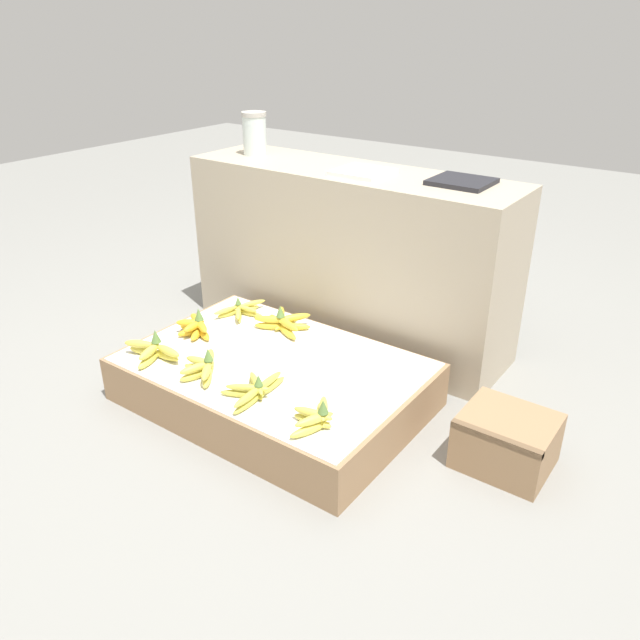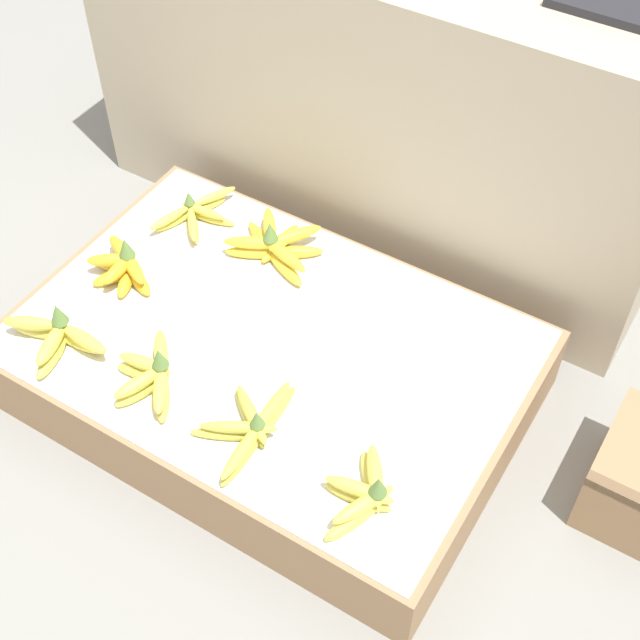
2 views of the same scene
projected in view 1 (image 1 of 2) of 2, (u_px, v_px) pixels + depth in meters
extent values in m
plane|color=gray|center=(275.00, 401.00, 2.43)|extent=(10.00, 10.00, 0.00)
cube|color=#997551|center=(274.00, 382.00, 2.39)|extent=(1.10, 0.75, 0.18)
cube|color=silver|center=(273.00, 361.00, 2.35)|extent=(1.07, 0.73, 0.00)
cube|color=tan|center=(348.00, 256.00, 2.79)|extent=(1.49, 0.42, 0.77)
cube|color=#997551|center=(506.00, 441.00, 2.06)|extent=(0.30, 0.26, 0.18)
cube|color=brown|center=(496.00, 439.00, 1.94)|extent=(0.30, 0.02, 0.02)
ellipsoid|color=#DBCC4C|center=(144.00, 351.00, 2.39)|extent=(0.13, 0.07, 0.03)
ellipsoid|color=#DBCC4C|center=(148.00, 360.00, 2.33)|extent=(0.06, 0.13, 0.03)
ellipsoid|color=#DBCC4C|center=(166.00, 356.00, 2.36)|extent=(0.13, 0.04, 0.03)
ellipsoid|color=#DBCC4C|center=(140.00, 344.00, 2.37)|extent=(0.13, 0.08, 0.03)
ellipsoid|color=#DBCC4C|center=(149.00, 352.00, 2.32)|extent=(0.07, 0.13, 0.03)
ellipsoid|color=#DBCC4C|center=(168.00, 351.00, 2.33)|extent=(0.13, 0.04, 0.03)
cone|color=#5B7F3D|center=(156.00, 336.00, 2.34)|extent=(0.04, 0.04, 0.05)
ellipsoid|color=#DBCC4C|center=(210.00, 366.00, 2.29)|extent=(0.10, 0.11, 0.03)
ellipsoid|color=#DBCC4C|center=(198.00, 368.00, 2.27)|extent=(0.12, 0.06, 0.03)
ellipsoid|color=#DBCC4C|center=(195.00, 375.00, 2.23)|extent=(0.07, 0.12, 0.03)
ellipsoid|color=#DBCC4C|center=(207.00, 379.00, 2.21)|extent=(0.09, 0.11, 0.03)
ellipsoid|color=#DBCC4C|center=(210.00, 357.00, 2.29)|extent=(0.10, 0.11, 0.03)
ellipsoid|color=#DBCC4C|center=(200.00, 361.00, 2.26)|extent=(0.12, 0.05, 0.03)
ellipsoid|color=#DBCC4C|center=(195.00, 368.00, 2.22)|extent=(0.07, 0.12, 0.03)
ellipsoid|color=#DBCC4C|center=(206.00, 371.00, 2.20)|extent=(0.09, 0.11, 0.03)
cone|color=#5B7F3D|center=(208.00, 354.00, 2.23)|extent=(0.04, 0.04, 0.05)
ellipsoid|color=gold|center=(270.00, 387.00, 2.16)|extent=(0.03, 0.16, 0.03)
ellipsoid|color=gold|center=(256.00, 388.00, 2.16)|extent=(0.14, 0.11, 0.03)
ellipsoid|color=gold|center=(242.00, 394.00, 2.13)|extent=(0.15, 0.10, 0.03)
ellipsoid|color=gold|center=(249.00, 403.00, 2.08)|extent=(0.03, 0.16, 0.03)
ellipsoid|color=gold|center=(268.00, 382.00, 2.15)|extent=(0.04, 0.16, 0.03)
ellipsoid|color=gold|center=(256.00, 383.00, 2.14)|extent=(0.14, 0.11, 0.03)
ellipsoid|color=gold|center=(248.00, 388.00, 2.11)|extent=(0.15, 0.10, 0.03)
ellipsoid|color=gold|center=(249.00, 396.00, 2.07)|extent=(0.04, 0.16, 0.03)
cone|color=#5B7F3D|center=(259.00, 380.00, 2.09)|extent=(0.03, 0.03, 0.04)
ellipsoid|color=#DBCC4C|center=(322.00, 415.00, 2.01)|extent=(0.11, 0.12, 0.03)
ellipsoid|color=#DBCC4C|center=(313.00, 421.00, 1.98)|extent=(0.14, 0.05, 0.03)
ellipsoid|color=#DBCC4C|center=(308.00, 430.00, 1.94)|extent=(0.08, 0.14, 0.03)
ellipsoid|color=#DBCC4C|center=(323.00, 408.00, 1.99)|extent=(0.10, 0.13, 0.03)
ellipsoid|color=#DBCC4C|center=(313.00, 414.00, 1.97)|extent=(0.14, 0.05, 0.03)
ellipsoid|color=#DBCC4C|center=(314.00, 419.00, 1.94)|extent=(0.08, 0.14, 0.03)
cone|color=#5B7F3D|center=(323.00, 406.00, 1.94)|extent=(0.04, 0.04, 0.05)
ellipsoid|color=gold|center=(198.00, 327.00, 2.58)|extent=(0.11, 0.08, 0.03)
ellipsoid|color=gold|center=(192.00, 328.00, 2.56)|extent=(0.12, 0.06, 0.03)
ellipsoid|color=gold|center=(191.00, 332.00, 2.53)|extent=(0.08, 0.11, 0.03)
ellipsoid|color=gold|center=(197.00, 334.00, 2.52)|extent=(0.07, 0.11, 0.03)
ellipsoid|color=gold|center=(204.00, 334.00, 2.52)|extent=(0.11, 0.08, 0.03)
ellipsoid|color=gold|center=(196.00, 319.00, 2.57)|extent=(0.11, 0.08, 0.03)
ellipsoid|color=gold|center=(190.00, 323.00, 2.54)|extent=(0.11, 0.09, 0.03)
ellipsoid|color=gold|center=(194.00, 326.00, 2.51)|extent=(0.03, 0.11, 0.03)
ellipsoid|color=gold|center=(202.00, 326.00, 2.51)|extent=(0.11, 0.08, 0.03)
cone|color=#5B7F3D|center=(199.00, 314.00, 2.52)|extent=(0.04, 0.04, 0.05)
ellipsoid|color=#DBCC4C|center=(230.00, 313.00, 2.70)|extent=(0.06, 0.12, 0.02)
ellipsoid|color=#DBCC4C|center=(239.00, 316.00, 2.68)|extent=(0.10, 0.10, 0.02)
ellipsoid|color=#DBCC4C|center=(250.00, 313.00, 2.70)|extent=(0.12, 0.04, 0.02)
ellipsoid|color=#DBCC4C|center=(246.00, 309.00, 2.74)|extent=(0.07, 0.12, 0.02)
ellipsoid|color=#DBCC4C|center=(226.00, 310.00, 2.68)|extent=(0.05, 0.12, 0.02)
ellipsoid|color=#DBCC4C|center=(238.00, 313.00, 2.66)|extent=(0.10, 0.11, 0.02)
ellipsoid|color=#DBCC4C|center=(245.00, 308.00, 2.70)|extent=(0.12, 0.03, 0.02)
ellipsoid|color=#DBCC4C|center=(252.00, 303.00, 2.74)|extent=(0.07, 0.12, 0.02)
cone|color=#5B7F3D|center=(238.00, 300.00, 2.70)|extent=(0.03, 0.03, 0.04)
ellipsoid|color=gold|center=(287.00, 332.00, 2.54)|extent=(0.15, 0.09, 0.03)
ellipsoid|color=gold|center=(292.00, 327.00, 2.58)|extent=(0.14, 0.11, 0.03)
ellipsoid|color=gold|center=(286.00, 323.00, 2.61)|extent=(0.03, 0.15, 0.03)
ellipsoid|color=gold|center=(277.00, 322.00, 2.62)|extent=(0.14, 0.10, 0.03)
ellipsoid|color=gold|center=(272.00, 326.00, 2.58)|extent=(0.14, 0.10, 0.03)
ellipsoid|color=gold|center=(287.00, 324.00, 2.53)|extent=(0.15, 0.07, 0.03)
ellipsoid|color=gold|center=(293.00, 318.00, 2.58)|extent=(0.11, 0.14, 0.03)
ellipsoid|color=gold|center=(281.00, 315.00, 2.61)|extent=(0.11, 0.14, 0.03)
ellipsoid|color=gold|center=(272.00, 319.00, 2.57)|extent=(0.15, 0.10, 0.03)
cone|color=#5B7F3D|center=(280.00, 311.00, 2.55)|extent=(0.04, 0.04, 0.05)
cylinder|color=silver|center=(255.00, 136.00, 2.86)|extent=(0.11, 0.11, 0.17)
cylinder|color=#B7B2A8|center=(254.00, 114.00, 2.82)|extent=(0.11, 0.11, 0.02)
cube|color=white|center=(363.00, 172.00, 2.54)|extent=(0.22, 0.21, 0.02)
cube|color=#232328|center=(462.00, 182.00, 2.39)|extent=(0.22, 0.21, 0.02)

